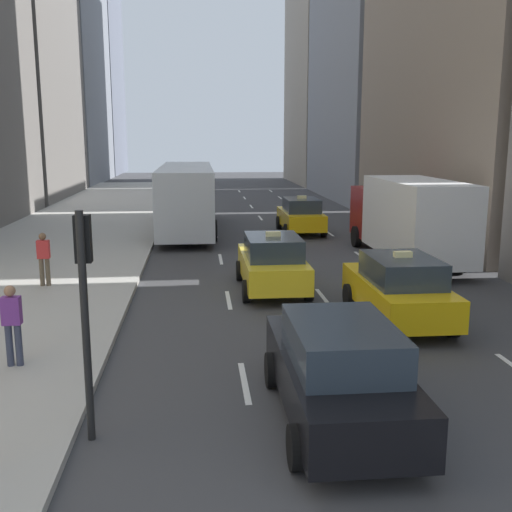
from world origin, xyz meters
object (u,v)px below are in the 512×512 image
object	(u,v)px
sedan_black_near	(338,370)
city_bus	(186,196)
taxi_second	(301,215)
taxi_third	(272,263)
traffic_light_pole	(85,288)
pedestrian_mid_block	(12,321)
pedestrian_far_walking	(44,256)
taxi_lead	(398,288)
box_truck	(407,217)

from	to	relation	value
sedan_black_near	city_bus	xyz separation A→B (m)	(-2.81, 21.07, 0.89)
taxi_second	taxi_third	size ratio (longest dim) A/B	1.00
traffic_light_pole	pedestrian_mid_block	bearing A→B (deg)	125.04
pedestrian_far_walking	taxi_lead	bearing A→B (deg)	-23.15
sedan_black_near	traffic_light_pole	bearing A→B (deg)	-178.22
pedestrian_far_walking	traffic_light_pole	bearing A→B (deg)	-72.50
city_bus	pedestrian_mid_block	bearing A→B (deg)	-99.64
taxi_second	traffic_light_pole	distance (m)	21.20
taxi_lead	box_truck	bearing A→B (deg)	69.27
taxi_lead	pedestrian_far_walking	bearing A→B (deg)	156.85
taxi_second	pedestrian_far_walking	size ratio (longest dim) A/B	2.67
taxi_lead	pedestrian_mid_block	bearing A→B (deg)	-163.65
city_bus	pedestrian_mid_block	size ratio (longest dim) A/B	7.04
pedestrian_mid_block	traffic_light_pole	world-z (taller)	traffic_light_pole
taxi_third	traffic_light_pole	size ratio (longest dim) A/B	1.22
sedan_black_near	taxi_lead	bearing A→B (deg)	61.98
taxi_lead	box_truck	xyz separation A→B (m)	(2.80, 7.40, 0.83)
box_truck	traffic_light_pole	world-z (taller)	traffic_light_pole
sedan_black_near	box_truck	world-z (taller)	box_truck
taxi_second	city_bus	world-z (taller)	city_bus
taxi_third	traffic_light_pole	distance (m)	9.83
pedestrian_far_walking	city_bus	bearing A→B (deg)	70.35
taxi_lead	box_truck	distance (m)	7.95
box_truck	pedestrian_far_walking	xyz separation A→B (m)	(-12.56, -3.22, -0.64)
box_truck	pedestrian_mid_block	size ratio (longest dim) A/B	5.09
taxi_third	sedan_black_near	xyz separation A→B (m)	(-0.00, -8.75, 0.02)
box_truck	taxi_lead	bearing A→B (deg)	-110.73
taxi_lead	taxi_third	size ratio (longest dim) A/B	1.00
taxi_third	sedan_black_near	distance (m)	8.75
taxi_third	sedan_black_near	bearing A→B (deg)	-90.00
city_bus	pedestrian_far_walking	xyz separation A→B (m)	(-4.15, -11.63, -0.72)
traffic_light_pole	taxi_lead	bearing A→B (deg)	38.58
taxi_third	city_bus	distance (m)	12.67
taxi_third	taxi_lead	bearing A→B (deg)	-51.21
sedan_black_near	city_bus	size ratio (longest dim) A/B	0.40
traffic_light_pole	taxi_third	bearing A→B (deg)	65.99
box_truck	pedestrian_far_walking	world-z (taller)	box_truck
taxi_second	pedestrian_mid_block	bearing A→B (deg)	-116.89
city_bus	pedestrian_mid_block	world-z (taller)	city_bus
taxi_third	box_truck	world-z (taller)	box_truck
taxi_second	taxi_third	distance (m)	11.52
pedestrian_mid_block	taxi_third	bearing A→B (deg)	45.54
taxi_lead	pedestrian_far_walking	size ratio (longest dim) A/B	2.67
sedan_black_near	pedestrian_far_walking	world-z (taller)	pedestrian_far_walking
box_truck	pedestrian_mid_block	world-z (taller)	box_truck
taxi_second	pedestrian_mid_block	xyz separation A→B (m)	(-8.73, -17.22, 0.19)
taxi_third	sedan_black_near	size ratio (longest dim) A/B	0.94
city_bus	taxi_lead	bearing A→B (deg)	-70.45
taxi_third	pedestrian_mid_block	world-z (taller)	taxi_third
taxi_second	city_bus	bearing A→B (deg)	168.43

